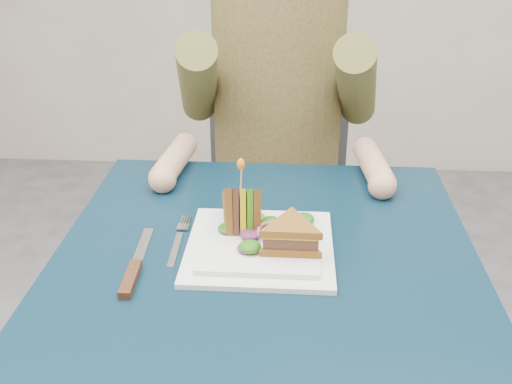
# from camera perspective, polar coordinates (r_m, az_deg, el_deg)

# --- Properties ---
(table) EXTENTS (0.75, 0.75, 0.73)m
(table) POSITION_cam_1_polar(r_m,az_deg,el_deg) (1.13, 0.93, -8.73)
(table) COLOR black
(table) RESTS_ON ground
(chair) EXTENTS (0.42, 0.40, 0.93)m
(chair) POSITION_cam_1_polar(r_m,az_deg,el_deg) (1.79, 2.01, 1.43)
(chair) COLOR #47474C
(chair) RESTS_ON ground
(diner) EXTENTS (0.54, 0.59, 0.74)m
(diner) POSITION_cam_1_polar(r_m,az_deg,el_deg) (1.56, 2.10, 12.17)
(diner) COLOR brown
(diner) RESTS_ON chair
(plate) EXTENTS (0.26, 0.26, 0.02)m
(plate) POSITION_cam_1_polar(r_m,az_deg,el_deg) (1.07, 0.36, -5.09)
(plate) COLOR white
(plate) RESTS_ON table
(sandwich_flat) EXTENTS (0.12, 0.12, 0.05)m
(sandwich_flat) POSITION_cam_1_polar(r_m,az_deg,el_deg) (1.03, 3.35, -4.20)
(sandwich_flat) COLOR brown
(sandwich_flat) RESTS_ON plate
(sandwich_upright) EXTENTS (0.09, 0.14, 0.14)m
(sandwich_upright) POSITION_cam_1_polar(r_m,az_deg,el_deg) (1.09, -1.40, -1.77)
(sandwich_upright) COLOR brown
(sandwich_upright) RESTS_ON plate
(fork) EXTENTS (0.02, 0.18, 0.01)m
(fork) POSITION_cam_1_polar(r_m,az_deg,el_deg) (1.11, -7.42, -4.66)
(fork) COLOR silver
(fork) RESTS_ON table
(knife) EXTENTS (0.03, 0.22, 0.02)m
(knife) POSITION_cam_1_polar(r_m,az_deg,el_deg) (1.03, -11.65, -7.52)
(knife) COLOR silver
(knife) RESTS_ON table
(toothpick) EXTENTS (0.01, 0.01, 0.06)m
(toothpick) POSITION_cam_1_polar(r_m,az_deg,el_deg) (1.06, -1.43, 1.27)
(toothpick) COLOR tan
(toothpick) RESTS_ON sandwich_upright
(toothpick_frill) EXTENTS (0.01, 0.01, 0.02)m
(toothpick_frill) POSITION_cam_1_polar(r_m,az_deg,el_deg) (1.05, -1.45, 2.65)
(toothpick_frill) COLOR orange
(toothpick_frill) RESTS_ON sandwich_upright
(lettuce_spill) EXTENTS (0.15, 0.13, 0.02)m
(lettuce_spill) POSITION_cam_1_polar(r_m,az_deg,el_deg) (1.07, 0.67, -3.86)
(lettuce_spill) COLOR #337A14
(lettuce_spill) RESTS_ON plate
(onion_ring) EXTENTS (0.04, 0.04, 0.02)m
(onion_ring) POSITION_cam_1_polar(r_m,az_deg,el_deg) (1.06, 1.19, -3.78)
(onion_ring) COLOR #9E4C7A
(onion_ring) RESTS_ON plate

